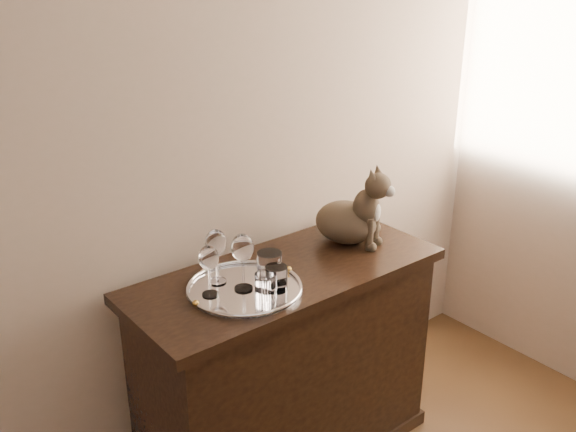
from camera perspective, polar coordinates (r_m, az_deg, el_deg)
name	(u,v)px	position (r m, az deg, el deg)	size (l,w,h in m)	color
wall_back	(78,149)	(2.16, -18.14, 5.69)	(4.00, 0.10, 2.70)	tan
sideboard	(286,367)	(2.58, -0.14, -13.25)	(1.20, 0.50, 0.85)	black
tray	(245,289)	(2.23, -3.87, -6.52)	(0.40, 0.40, 0.01)	silver
wine_glass_a	(209,271)	(2.16, -7.01, -4.85)	(0.07, 0.07, 0.18)	white
wine_glass_b	(217,256)	(2.23, -6.37, -3.58)	(0.08, 0.08, 0.20)	white
wine_glass_d	(243,262)	(2.18, -4.03, -4.09)	(0.08, 0.08, 0.21)	silver
tumbler_a	(276,278)	(2.19, -1.04, -5.55)	(0.08, 0.08, 0.09)	silver
tumbler_b	(266,285)	(2.15, -1.99, -6.18)	(0.07, 0.07, 0.08)	white
tumbler_c	(269,266)	(2.26, -1.67, -4.44)	(0.09, 0.09, 0.10)	white
cat	(347,203)	(2.54, 5.25, 1.19)	(0.33, 0.31, 0.33)	brown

